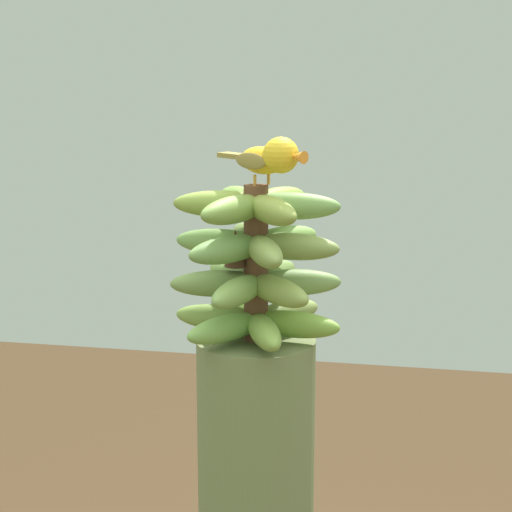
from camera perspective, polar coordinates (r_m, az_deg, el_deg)
The scene contains 2 objects.
banana_bunch at distance 1.47m, azimuth -0.01°, elevation -0.48°, with size 0.28×0.28×0.25m.
perched_bird at distance 1.42m, azimuth 0.93°, elevation 6.15°, with size 0.16×0.12×0.08m.
Camera 1 is at (0.28, -1.40, 1.84)m, focal length 64.07 mm.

